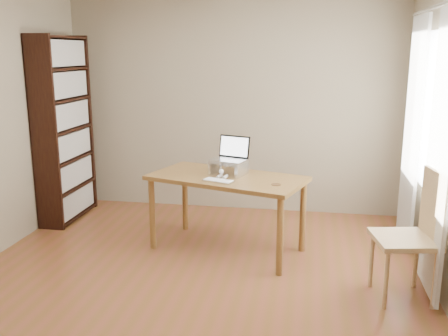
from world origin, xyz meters
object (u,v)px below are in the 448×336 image
(bookshelf, at_px, (64,129))
(keyboard, at_px, (218,181))
(laptop, at_px, (229,154))
(desk, at_px, (227,185))
(chair, at_px, (416,231))
(cat, at_px, (229,167))

(bookshelf, height_order, keyboard, bookshelf)
(laptop, bearing_deg, keyboard, -79.34)
(desk, relative_size, laptop, 4.29)
(keyboard, distance_m, chair, 1.75)
(desk, bearing_deg, keyboard, -83.53)
(desk, relative_size, keyboard, 5.22)
(laptop, relative_size, cat, 0.78)
(cat, bearing_deg, chair, -15.95)
(bookshelf, distance_m, laptop, 2.07)
(bookshelf, distance_m, cat, 2.09)
(keyboard, bearing_deg, chair, 1.58)
(cat, bearing_deg, desk, -79.12)
(bookshelf, xyz_separation_m, keyboard, (1.96, -0.88, -0.29))
(desk, distance_m, cat, 0.19)
(desk, bearing_deg, bookshelf, 179.32)
(laptop, xyz_separation_m, chair, (1.61, -0.88, -0.38))
(desk, relative_size, chair, 1.56)
(laptop, distance_m, keyboard, 0.40)
(keyboard, height_order, chair, chair)
(desk, bearing_deg, chair, -7.07)
(cat, distance_m, chair, 1.84)
(desk, xyz_separation_m, chair, (1.61, -0.74, -0.09))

